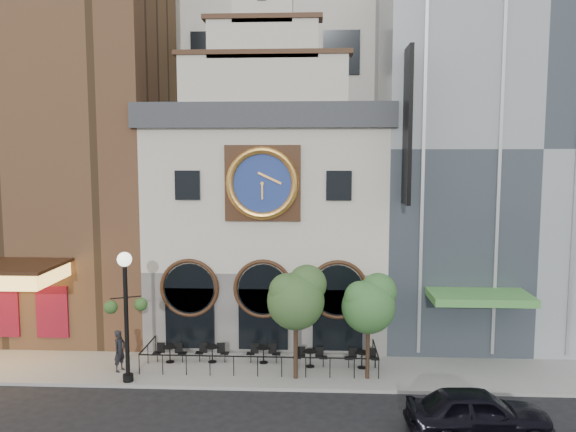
% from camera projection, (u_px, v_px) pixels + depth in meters
% --- Properties ---
extents(ground, '(120.00, 120.00, 0.00)m').
position_uv_depth(ground, '(255.00, 391.00, 23.56)').
color(ground, black).
rests_on(ground, ground).
extents(sidewalk, '(44.00, 5.00, 0.15)m').
position_uv_depth(sidewalk, '(261.00, 367.00, 26.03)').
color(sidewalk, gray).
rests_on(sidewalk, ground).
extents(clock_building, '(12.60, 8.78, 18.65)m').
position_uv_depth(clock_building, '(270.00, 214.00, 30.62)').
color(clock_building, '#605E5B').
rests_on(clock_building, ground).
extents(theater_building, '(14.00, 15.60, 25.00)m').
position_uv_depth(theater_building, '(51.00, 108.00, 32.76)').
color(theater_building, brown).
rests_on(theater_building, ground).
extents(retail_building, '(14.00, 14.40, 20.00)m').
position_uv_depth(retail_building, '(501.00, 151.00, 31.75)').
color(retail_building, gray).
rests_on(retail_building, ground).
extents(office_tower, '(20.00, 16.00, 40.00)m').
position_uv_depth(office_tower, '(283.00, 17.00, 41.29)').
color(office_tower, beige).
rests_on(office_tower, ground).
extents(cafe_railing, '(10.60, 2.60, 0.90)m').
position_uv_depth(cafe_railing, '(261.00, 356.00, 25.97)').
color(cafe_railing, black).
rests_on(cafe_railing, sidewalk).
extents(bistro_0, '(1.58, 0.68, 0.90)m').
position_uv_depth(bistro_0, '(170.00, 353.00, 26.40)').
color(bistro_0, black).
rests_on(bistro_0, sidewalk).
extents(bistro_1, '(1.58, 0.68, 0.90)m').
position_uv_depth(bistro_1, '(212.00, 353.00, 26.40)').
color(bistro_1, black).
rests_on(bistro_1, sidewalk).
extents(bistro_2, '(1.58, 0.68, 0.90)m').
position_uv_depth(bistro_2, '(264.00, 353.00, 26.31)').
color(bistro_2, black).
rests_on(bistro_2, sidewalk).
extents(bistro_3, '(1.58, 0.68, 0.90)m').
position_uv_depth(bistro_3, '(310.00, 357.00, 25.83)').
color(bistro_3, black).
rests_on(bistro_3, sidewalk).
extents(bistro_4, '(1.58, 0.68, 0.90)m').
position_uv_depth(bistro_4, '(362.00, 358.00, 25.68)').
color(bistro_4, black).
rests_on(bistro_4, sidewalk).
extents(car_right, '(5.09, 2.24, 1.71)m').
position_uv_depth(car_right, '(478.00, 413.00, 19.69)').
color(car_right, black).
rests_on(car_right, ground).
extents(pedestrian, '(0.64, 0.79, 1.88)m').
position_uv_depth(pedestrian, '(120.00, 351.00, 25.29)').
color(pedestrian, black).
rests_on(pedestrian, sidewalk).
extents(lamppost, '(1.69, 1.09, 5.65)m').
position_uv_depth(lamppost, '(126.00, 302.00, 23.84)').
color(lamppost, black).
rests_on(lamppost, sidewalk).
extents(tree_left, '(2.59, 2.49, 4.98)m').
position_uv_depth(tree_left, '(297.00, 296.00, 24.20)').
color(tree_left, '#382619').
rests_on(tree_left, sidewalk).
extents(tree_right, '(2.40, 2.31, 4.63)m').
position_uv_depth(tree_right, '(369.00, 302.00, 24.21)').
color(tree_right, '#382619').
rests_on(tree_right, sidewalk).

